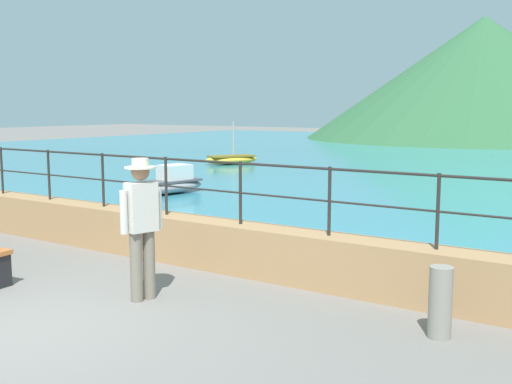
# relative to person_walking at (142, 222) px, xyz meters

# --- Properties ---
(ground_plane) EXTENTS (120.00, 120.00, 0.00)m
(ground_plane) POSITION_rel_person_walking_xyz_m (-0.48, -1.46, -0.98)
(ground_plane) COLOR slate
(promenade_wall) EXTENTS (20.00, 0.56, 0.70)m
(promenade_wall) POSITION_rel_person_walking_xyz_m (-0.48, 1.74, -0.63)
(promenade_wall) COLOR tan
(promenade_wall) RESTS_ON ground
(railing) EXTENTS (18.44, 0.04, 0.90)m
(railing) POSITION_rel_person_walking_xyz_m (-0.48, 1.74, 0.33)
(railing) COLOR #282623
(railing) RESTS_ON promenade_wall
(hill_main) EXTENTS (25.85, 25.85, 8.97)m
(hill_main) POSITION_rel_person_walking_xyz_m (-6.79, 42.22, 3.51)
(hill_main) COLOR #33663D
(hill_main) RESTS_ON ground
(person_walking) EXTENTS (0.38, 0.55, 1.75)m
(person_walking) POSITION_rel_person_walking_xyz_m (0.00, 0.00, 0.00)
(person_walking) COLOR slate
(person_walking) RESTS_ON ground
(bollard) EXTENTS (0.24, 0.24, 0.75)m
(bollard) POSITION_rel_person_walking_xyz_m (3.43, 0.78, -0.60)
(bollard) COLOR gray
(bollard) RESTS_ON ground
(boat_1) EXTENTS (1.90, 2.45, 1.72)m
(boat_1) POSITION_rel_person_walking_xyz_m (-9.63, 14.90, -0.72)
(boat_1) COLOR gold
(boat_1) RESTS_ON lake_water
(boat_2) EXTENTS (1.25, 2.41, 0.76)m
(boat_2) POSITION_rel_person_walking_xyz_m (-5.90, 7.02, -0.65)
(boat_2) COLOR gray
(boat_2) RESTS_ON lake_water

